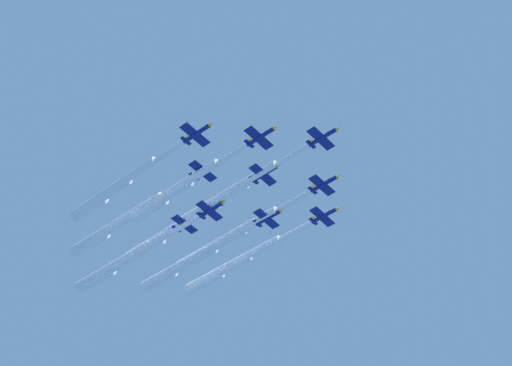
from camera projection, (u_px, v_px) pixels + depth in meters
The scene contains 10 objects.
jet_lead at pixel (229, 194), 237.32m from camera, with size 47.40×34.90×3.90m.
jet_port_inner at pixel (226, 240), 249.82m from camera, with size 51.47×37.72×3.88m.
jet_starboard_inner at pixel (175, 191), 233.05m from camera, with size 44.79×33.11×3.90m.
jet_port_mid at pixel (173, 230), 248.92m from camera, with size 51.25×37.06×4.00m.
jet_starboard_mid at pixel (232, 265), 262.71m from camera, with size 50.56×37.39×3.97m.
jet_port_outer at pixel (114, 189), 230.68m from camera, with size 45.39×33.43×3.90m.
jet_starboard_outer at pixel (185, 264), 257.72m from camera, with size 47.17×35.42×3.94m.
jet_trail_port at pixel (117, 225), 245.70m from camera, with size 49.42×37.02×3.86m.
jet_trail_starboard at pixel (123, 262), 258.42m from camera, with size 51.84×38.57×3.93m.
jet_tail_end at pixel (114, 266), 261.08m from camera, with size 44.92×33.38×3.87m.
Camera 1 is at (172.40, -35.08, 46.19)m, focal length 61.05 mm.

